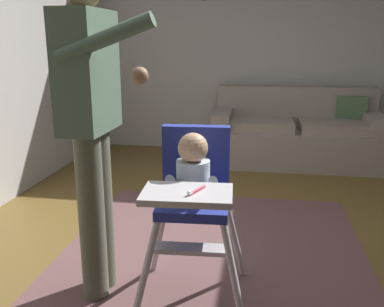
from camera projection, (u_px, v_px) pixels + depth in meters
ground at (229, 260)px, 2.85m from camera, size 5.61×7.29×0.10m
wall_far at (250, 40)px, 5.22m from camera, size 4.81×0.06×2.79m
area_rug at (208, 275)px, 2.56m from camera, size 2.01×2.73×0.01m
couch at (296, 134)px, 4.91m from camera, size 1.87×0.86×0.86m
high_chair at (194, 186)px, 2.17m from camera, size 0.64×0.75×0.95m
adult_standing at (92, 122)px, 2.18m from camera, size 0.51×0.50×1.71m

